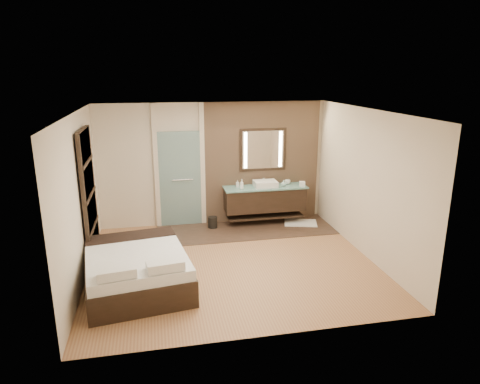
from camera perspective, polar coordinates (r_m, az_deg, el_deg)
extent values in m
plane|color=#9A6040|center=(7.81, -1.02, -9.47)|extent=(5.00, 5.00, 0.00)
cube|color=#33251B|center=(9.36, 0.81, -5.00)|extent=(3.80, 1.30, 0.01)
cube|color=#A37B5D|center=(9.66, 2.97, 3.97)|extent=(2.60, 0.08, 2.70)
cube|color=black|center=(9.58, 3.33, -0.96)|extent=(1.80, 0.50, 0.50)
cube|color=black|center=(9.70, 3.30, -3.16)|extent=(1.71, 0.45, 0.04)
cube|color=#82C7BF|center=(9.48, 3.39, 0.63)|extent=(1.85, 0.55, 0.03)
cube|color=white|center=(9.46, 3.40, 1.09)|extent=(0.50, 0.38, 0.13)
cylinder|color=silver|center=(9.64, 3.11, 1.49)|extent=(0.03, 0.03, 0.18)
cylinder|color=silver|center=(9.58, 3.18, 1.90)|extent=(0.02, 0.10, 0.02)
cube|color=black|center=(9.55, 3.07, 5.67)|extent=(1.06, 0.03, 0.96)
cube|color=white|center=(9.54, 3.09, 5.65)|extent=(0.94, 0.01, 0.84)
cube|color=#FFEEBF|center=(9.44, 0.74, 5.57)|extent=(0.07, 0.01, 0.80)
cube|color=#FFEEBF|center=(9.64, 5.41, 5.71)|extent=(0.07, 0.01, 0.80)
cube|color=#A9D6D4|center=(9.44, -7.99, 1.67)|extent=(0.90, 0.05, 2.10)
cylinder|color=silver|center=(9.39, -7.67, 1.62)|extent=(0.45, 0.03, 0.03)
cube|color=beige|center=(9.36, -11.13, 3.30)|extent=(0.10, 0.08, 2.70)
cube|color=beige|center=(9.42, -5.03, 3.62)|extent=(0.10, 0.08, 2.70)
cube|color=black|center=(7.92, -19.45, -0.74)|extent=(0.06, 1.20, 2.40)
cube|color=beige|center=(8.18, -18.78, -6.32)|extent=(0.02, 1.06, 0.52)
cube|color=beige|center=(7.99, -19.15, -2.41)|extent=(0.02, 1.06, 0.52)
cube|color=beige|center=(7.83, -19.54, 1.68)|extent=(0.02, 1.06, 0.52)
cube|color=beige|center=(7.72, -19.94, 5.91)|extent=(0.02, 1.06, 0.52)
cube|color=black|center=(7.13, -13.58, -10.65)|extent=(1.80, 2.12, 0.42)
cube|color=silver|center=(7.00, -13.74, -8.47)|extent=(1.74, 2.07, 0.17)
cube|color=black|center=(7.63, -14.40, -5.74)|extent=(1.53, 0.64, 0.04)
cube|color=silver|center=(6.22, -16.14, -10.23)|extent=(0.56, 0.36, 0.13)
cube|color=silver|center=(6.28, -9.94, -9.55)|extent=(0.56, 0.36, 0.13)
cube|color=white|center=(9.81, 8.07, -4.09)|extent=(0.83, 0.68, 0.02)
cylinder|color=black|center=(9.43, -3.69, -4.07)|extent=(0.27, 0.27, 0.26)
cube|color=white|center=(9.61, 8.29, 1.09)|extent=(0.15, 0.15, 0.10)
imported|color=white|center=(9.26, 0.23, 1.04)|extent=(0.10, 0.10, 0.21)
imported|color=#B2B2B2|center=(9.42, -0.32, 1.13)|extent=(0.08, 0.08, 0.15)
imported|color=#A1CBC5|center=(9.53, 5.82, 1.17)|extent=(0.14, 0.14, 0.14)
imported|color=white|center=(9.73, 6.37, 1.34)|extent=(0.13, 0.13, 0.10)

